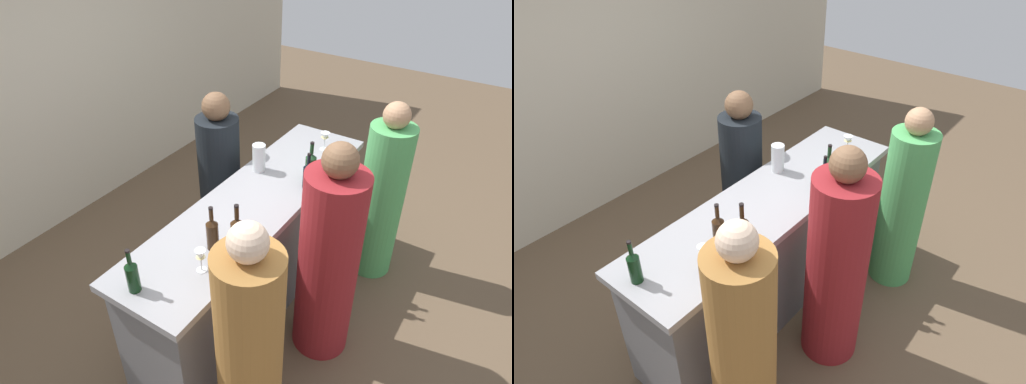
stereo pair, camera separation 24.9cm
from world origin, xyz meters
The scene contains 16 objects.
ground_plane centered at (0.00, 0.00, 0.00)m, with size 12.00×12.00×0.00m, color brown.
back_wall centered at (0.00, 2.20, 1.40)m, with size 8.00×0.10×2.80m, color beige.
bar_counter centered at (0.00, 0.00, 0.50)m, with size 2.36×0.62×0.98m.
wine_bottle_leftmost_dark_green centered at (-1.07, 0.08, 1.09)m, with size 0.07×0.07×0.28m.
wine_bottle_second_left_amber_brown centered at (-0.57, -0.07, 1.10)m, with size 0.07×0.07×0.30m.
wine_bottle_center_amber_brown centered at (-0.50, -0.20, 1.11)m, with size 0.08×0.08×0.32m.
wine_bottle_second_right_near_black centered at (0.31, -0.23, 1.09)m, with size 0.07×0.07×0.27m.
wine_bottle_rightmost_olive_green centered at (0.42, -0.20, 1.10)m, with size 0.08×0.08×0.30m.
wine_glass_near_left centered at (-0.74, -0.22, 1.08)m, with size 0.06×0.06×0.15m.
wine_glass_near_center centered at (-0.76, -0.13, 1.09)m, with size 0.06×0.06×0.15m.
wine_glass_near_right centered at (0.88, -0.08, 1.09)m, with size 0.07×0.07×0.15m.
water_pitcher centered at (0.32, 0.18, 1.09)m, with size 0.10×0.10×0.21m.
person_left_guest centered at (-0.08, -0.61, 0.75)m, with size 0.50×0.50×1.63m.
person_center_guest centered at (-0.93, -0.57, 0.75)m, with size 0.40×0.40×1.62m.
person_right_guest centered at (0.86, -0.62, 0.70)m, with size 0.37×0.37×1.53m.
person_server_behind centered at (0.40, 0.63, 0.68)m, with size 0.43×0.43×1.47m.
Camera 2 is at (-1.99, -1.60, 2.79)m, focal length 31.90 mm.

